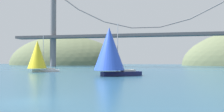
# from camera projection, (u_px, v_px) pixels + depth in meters

# --- Properties ---
(ground_plane) EXTENTS (360.00, 360.00, 0.00)m
(ground_plane) POSITION_uv_depth(u_px,v_px,m) (31.00, 102.00, 17.85)
(ground_plane) COLOR navy
(headland_left) EXTENTS (72.23, 44.00, 36.62)m
(headland_left) POSITION_uv_depth(u_px,v_px,m) (64.00, 65.00, 161.47)
(headland_left) COLOR #5B6647
(headland_left) RESTS_ON ground_plane
(suspension_bridge) EXTENTS (122.79, 6.00, 35.95)m
(suspension_bridge) POSITION_uv_depth(u_px,v_px,m) (146.00, 31.00, 110.91)
(suspension_bridge) COLOR slate
(suspension_bridge) RESTS_ON ground_plane
(sailboat_blue_spinnaker) EXTENTS (9.70, 8.39, 9.79)m
(sailboat_blue_spinnaker) POSITION_uv_depth(u_px,v_px,m) (110.00, 50.00, 47.16)
(sailboat_blue_spinnaker) COLOR #191E4C
(sailboat_blue_spinnaker) RESTS_ON ground_plane
(sailboat_yellow_sail) EXTENTS (8.18, 6.73, 9.11)m
(sailboat_yellow_sail) POSITION_uv_depth(u_px,v_px,m) (38.00, 55.00, 63.20)
(sailboat_yellow_sail) COLOR white
(sailboat_yellow_sail) RESTS_ON ground_plane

